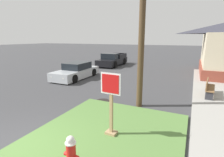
% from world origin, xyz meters
% --- Properties ---
extents(ground_plane, '(160.00, 160.00, 0.00)m').
position_xyz_m(ground_plane, '(0.00, 0.00, 0.00)').
color(ground_plane, '#3D3D3F').
extents(grass_corner_patch, '(4.74, 5.21, 0.08)m').
position_xyz_m(grass_corner_patch, '(2.11, 1.99, 0.04)').
color(grass_corner_patch, '#567F3D').
rests_on(grass_corner_patch, ground).
extents(sidewalk_strip, '(2.20, 19.14, 0.12)m').
position_xyz_m(sidewalk_strip, '(5.68, 6.78, 0.06)').
color(sidewalk_strip, '#9E9B93').
rests_on(sidewalk_strip, ground).
extents(fire_hydrant, '(0.38, 0.34, 0.95)m').
position_xyz_m(fire_hydrant, '(2.12, 0.08, 0.53)').
color(fire_hydrant, black).
rests_on(fire_hydrant, grass_corner_patch).
extents(stop_sign, '(0.68, 0.30, 2.06)m').
position_xyz_m(stop_sign, '(2.22, 2.00, 1.06)').
color(stop_sign, '#A3845B').
rests_on(stop_sign, grass_corner_patch).
extents(manhole_cover, '(0.70, 0.70, 0.02)m').
position_xyz_m(manhole_cover, '(0.41, 4.77, 0.01)').
color(manhole_cover, black).
rests_on(manhole_cover, ground).
extents(parked_sedan_silver, '(1.95, 4.42, 1.25)m').
position_xyz_m(parked_sedan_silver, '(-4.04, 8.52, 0.54)').
color(parked_sedan_silver, '#ADB2B7').
rests_on(parked_sedan_silver, ground).
extents(pickup_truck_black, '(2.25, 5.18, 1.48)m').
position_xyz_m(pickup_truck_black, '(-4.20, 15.70, 0.62)').
color(pickup_truck_black, black).
rests_on(pickup_truck_black, ground).
extents(street_bench, '(0.57, 1.72, 0.85)m').
position_xyz_m(street_bench, '(5.34, 7.68, 0.59)').
color(street_bench, brown).
rests_on(street_bench, sidewalk_strip).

